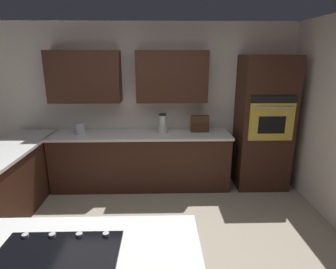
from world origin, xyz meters
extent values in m
plane|color=#9E937F|center=(0.00, 0.00, 0.00)|extent=(14.00, 14.00, 0.00)
cube|color=silver|center=(0.00, -2.10, 1.30)|extent=(6.00, 0.10, 2.60)
cube|color=#381E14|center=(-0.40, -1.88, 1.77)|extent=(1.10, 0.34, 0.78)
cube|color=#381E14|center=(0.95, -1.88, 1.77)|extent=(1.10, 0.34, 0.78)
cube|color=#381E14|center=(0.10, -1.72, 0.43)|extent=(2.80, 0.60, 0.86)
cube|color=silver|center=(0.10, -1.72, 0.88)|extent=(2.84, 0.64, 0.04)
cube|color=silver|center=(0.42, 1.11, 0.88)|extent=(1.80, 0.97, 0.04)
cube|color=#381E14|center=(-1.85, -1.72, 1.05)|extent=(0.80, 0.60, 2.10)
cube|color=gold|center=(-1.85, -1.41, 1.15)|extent=(0.66, 0.03, 0.56)
cube|color=black|center=(-1.85, -1.39, 1.11)|extent=(0.40, 0.01, 0.26)
cube|color=black|center=(-1.85, -1.41, 1.48)|extent=(0.66, 0.02, 0.11)
cylinder|color=silver|center=(-1.85, -1.37, 1.37)|extent=(0.56, 0.02, 0.02)
cube|color=black|center=(0.42, 1.11, 0.91)|extent=(0.76, 0.56, 0.01)
cylinder|color=#B2B2B7|center=(0.15, 0.88, 0.92)|extent=(0.04, 0.04, 0.02)
cylinder|color=#B2B2B7|center=(0.33, 0.88, 0.92)|extent=(0.04, 0.04, 0.02)
cylinder|color=#B2B2B7|center=(0.51, 0.88, 0.92)|extent=(0.04, 0.04, 0.02)
cylinder|color=#B2B2B7|center=(0.69, 0.88, 0.92)|extent=(0.04, 0.04, 0.02)
cylinder|color=beige|center=(-0.25, -1.74, 0.96)|extent=(0.15, 0.15, 0.11)
cylinder|color=silver|center=(-0.25, -1.74, 1.10)|extent=(0.11, 0.11, 0.18)
cylinder|color=black|center=(-0.25, -1.74, 1.20)|extent=(0.12, 0.12, 0.03)
cube|color=#472B19|center=(-0.85, -1.80, 1.03)|extent=(0.28, 0.10, 0.27)
cube|color=#472B19|center=(-0.85, -1.75, 1.03)|extent=(0.27, 0.02, 0.02)
cylinder|color=#B7BABF|center=(1.05, -1.74, 0.99)|extent=(0.17, 0.17, 0.17)
camera|label=1|loc=(-0.22, 2.51, 2.09)|focal=29.65mm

